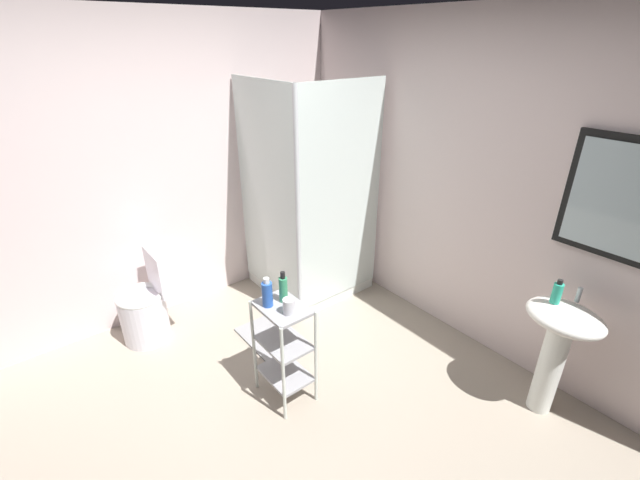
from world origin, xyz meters
TOP-DOWN VIEW (x-y plane):
  - ground_plane at (0.00, 0.00)m, footprint 4.20×4.20m
  - wall_back at (0.01, 1.85)m, footprint 4.20×0.14m
  - wall_left at (-1.85, 0.00)m, footprint 0.10×4.20m
  - shower_stall at (-1.23, 1.18)m, footprint 0.92×0.92m
  - pedestal_sink at (0.93, 1.52)m, footprint 0.46×0.37m
  - sink_faucet at (0.93, 1.64)m, footprint 0.03×0.03m
  - toilet at (-1.48, -0.26)m, footprint 0.37×0.49m
  - storage_cart at (-0.25, 0.24)m, footprint 0.38×0.28m
  - hand_soap_bottle at (0.85, 1.52)m, footprint 0.06×0.06m
  - body_wash_bottle_green at (-0.29, 0.28)m, footprint 0.06×0.06m
  - shampoo_bottle_blue at (-0.31, 0.17)m, footprint 0.07×0.07m
  - rinse_cup at (-0.16, 0.23)m, footprint 0.08×0.08m
  - bath_mat at (-0.81, 0.49)m, footprint 0.60×0.40m

SIDE VIEW (x-z plane):
  - ground_plane at x=0.00m, z-range -0.02..0.00m
  - bath_mat at x=-0.81m, z-range 0.00..0.02m
  - toilet at x=-1.48m, z-range -0.07..0.69m
  - storage_cart at x=-0.25m, z-range 0.07..0.81m
  - shower_stall at x=-1.23m, z-range -0.54..1.46m
  - pedestal_sink at x=0.93m, z-range 0.17..0.98m
  - rinse_cup at x=-0.16m, z-range 0.74..0.84m
  - shampoo_bottle_blue at x=-0.31m, z-range 0.73..0.93m
  - body_wash_bottle_green at x=-0.29m, z-range 0.73..0.94m
  - sink_faucet at x=0.93m, z-range 0.81..0.91m
  - hand_soap_bottle at x=0.85m, z-range 0.80..0.96m
  - wall_left at x=-1.85m, z-range 0.00..2.50m
  - wall_back at x=0.01m, z-range 0.00..2.50m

